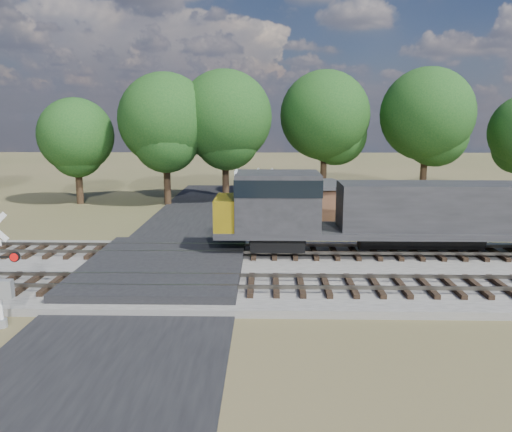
{
  "coord_description": "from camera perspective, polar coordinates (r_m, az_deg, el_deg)",
  "views": [
    {
      "loc": [
        4.59,
        -21.04,
        6.98
      ],
      "look_at": [
        4.11,
        2.0,
        2.41
      ],
      "focal_mm": 35.0,
      "sensor_mm": 36.0,
      "label": 1
    }
  ],
  "objects": [
    {
      "name": "ground",
      "position": [
        22.64,
        -10.65,
        -6.94
      ],
      "size": [
        160.0,
        160.0,
        0.0
      ],
      "primitive_type": "plane",
      "color": "#4C502B",
      "rests_on": "ground"
    },
    {
      "name": "ballast_bed",
      "position": [
        23.24,
        14.69,
        -6.26
      ],
      "size": [
        140.0,
        10.0,
        0.3
      ],
      "primitive_type": "cube",
      "color": "gray",
      "rests_on": "ground"
    },
    {
      "name": "road",
      "position": [
        22.63,
        -10.65,
        -6.85
      ],
      "size": [
        7.0,
        60.0,
        0.08
      ],
      "primitive_type": "cube",
      "color": "black",
      "rests_on": "ground"
    },
    {
      "name": "crossing_panel",
      "position": [
        23.01,
        -10.42,
        -5.81
      ],
      "size": [
        7.0,
        9.0,
        0.62
      ],
      "primitive_type": "cube",
      "color": "#262628",
      "rests_on": "ground"
    },
    {
      "name": "track_near",
      "position": [
        20.2,
        -3.07,
        -7.78
      ],
      "size": [
        140.0,
        2.6,
        0.33
      ],
      "color": "black",
      "rests_on": "ballast_bed"
    },
    {
      "name": "track_far",
      "position": [
        24.97,
        -2.23,
        -4.04
      ],
      "size": [
        140.0,
        2.6,
        0.33
      ],
      "color": "black",
      "rests_on": "ballast_bed"
    },
    {
      "name": "crossing_signal_near",
      "position": [
        18.75,
        -27.2,
        -6.57
      ],
      "size": [
        1.6,
        0.35,
        3.98
      ],
      "rotation": [
        0.0,
        0.0,
        0.08
      ],
      "color": "silver",
      "rests_on": "ground"
    },
    {
      "name": "crossing_signal_far",
      "position": [
        28.93,
        0.88,
        0.75
      ],
      "size": [
        1.67,
        0.36,
        4.14
      ],
      "rotation": [
        0.0,
        0.0,
        3.09
      ],
      "color": "silver",
      "rests_on": "ground"
    },
    {
      "name": "equipment_shed",
      "position": [
        32.0,
        6.68,
        1.22
      ],
      "size": [
        5.3,
        5.3,
        2.89
      ],
      "rotation": [
        0.0,
        0.0,
        0.3
      ],
      "color": "#4E3321",
      "rests_on": "ground"
    },
    {
      "name": "treeline",
      "position": [
        41.81,
        3.18,
        10.61
      ],
      "size": [
        84.5,
        11.67,
        11.12
      ],
      "color": "black",
      "rests_on": "ground"
    }
  ]
}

